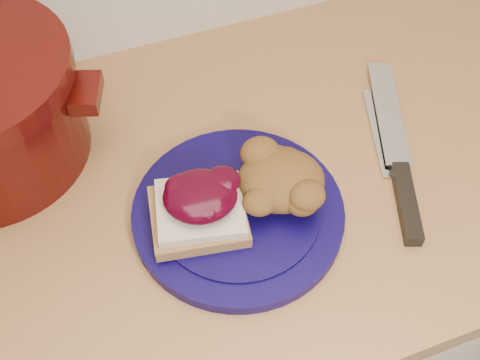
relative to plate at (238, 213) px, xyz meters
name	(u,v)px	position (x,y,z in m)	size (l,w,h in m)	color
base_cabinet	(239,319)	(0.02, 0.06, -0.48)	(4.00, 0.60, 0.86)	beige
plate	(238,213)	(0.00, 0.00, 0.00)	(0.27, 0.27, 0.02)	#0A043A
sandwich	(199,207)	(-0.05, 0.00, 0.04)	(0.13, 0.12, 0.06)	olive
stuffing_mound	(281,180)	(0.06, 0.00, 0.04)	(0.11, 0.09, 0.05)	brown
chef_knife	(401,176)	(0.22, -0.02, 0.00)	(0.14, 0.31, 0.02)	black
butter_knife	(376,131)	(0.23, 0.07, -0.01)	(0.16, 0.01, 0.00)	silver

